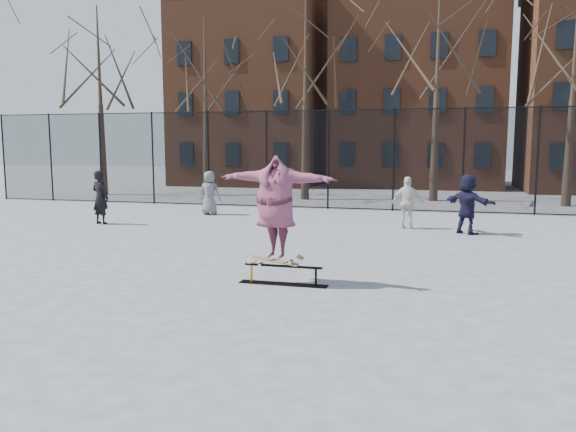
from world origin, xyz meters
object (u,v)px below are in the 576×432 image
(bystander_grey, at_px, (210,193))
(bystander_navy, at_px, (467,204))
(skate_rail, at_px, (283,277))
(skater, at_px, (276,209))
(bystander_white, at_px, (408,203))
(skateboard, at_px, (276,262))
(bystander_black, at_px, (100,197))

(bystander_grey, height_order, bystander_navy, bystander_navy)
(skate_rail, xyz_separation_m, skater, (-0.14, 0.00, 1.29))
(bystander_white, height_order, bystander_navy, bystander_navy)
(skateboard, relative_size, bystander_grey, 0.57)
(bystander_white, bearing_deg, skate_rail, 76.49)
(skateboard, distance_m, bystander_white, 8.05)
(skate_rail, xyz_separation_m, bystander_navy, (3.63, 7.15, 0.74))
(bystander_grey, distance_m, bystander_navy, 9.34)
(bystander_black, bearing_deg, bystander_navy, -160.74)
(skater, distance_m, bystander_grey, 10.82)
(skate_rail, bearing_deg, bystander_black, 142.00)
(skater, bearing_deg, bystander_navy, 68.69)
(skater, distance_m, bystander_white, 8.06)
(skateboard, xyz_separation_m, bystander_white, (2.03, 7.78, 0.38))
(skate_rail, relative_size, skater, 0.73)
(bystander_navy, bearing_deg, skate_rail, 101.10)
(skateboard, relative_size, bystander_navy, 0.53)
(bystander_grey, bearing_deg, bystander_white, 167.18)
(skate_rail, bearing_deg, skater, 180.00)
(bystander_black, xyz_separation_m, bystander_navy, (11.57, 0.95, -0.00))
(skate_rail, distance_m, bystander_grey, 10.90)
(skater, relative_size, bystander_navy, 1.32)
(skate_rail, distance_m, skater, 1.30)
(skate_rail, height_order, bystander_white, bystander_white)
(skater, relative_size, bystander_black, 1.32)
(skater, bearing_deg, skate_rail, 6.51)
(skateboard, bearing_deg, bystander_navy, 62.18)
(bystander_grey, bearing_deg, bystander_black, 51.89)
(skater, relative_size, bystander_grey, 1.43)
(skateboard, bearing_deg, skate_rail, 0.00)
(skater, distance_m, bystander_black, 9.98)
(skateboard, relative_size, bystander_black, 0.53)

